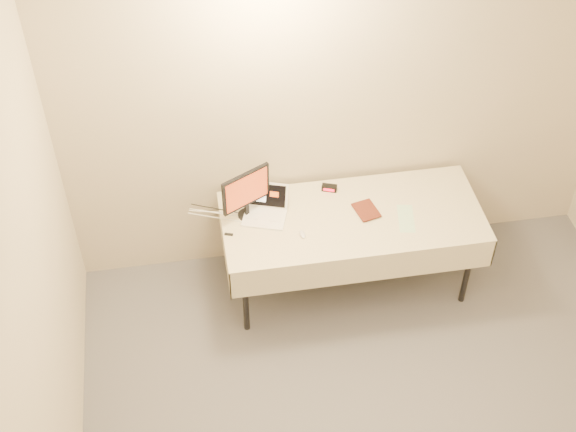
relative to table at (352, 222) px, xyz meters
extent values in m
cube|color=beige|center=(0.00, 0.45, 0.67)|extent=(4.00, 0.10, 2.70)
cylinder|color=black|center=(-0.82, -0.30, -0.33)|extent=(0.04, 0.04, 0.69)
cylinder|color=black|center=(0.82, -0.30, -0.33)|extent=(0.04, 0.04, 0.69)
cylinder|color=black|center=(-0.82, 0.29, -0.33)|extent=(0.04, 0.04, 0.69)
cylinder|color=black|center=(0.82, 0.29, -0.33)|extent=(0.04, 0.04, 0.69)
cube|color=gray|center=(0.00, 0.00, 0.03)|extent=(1.80, 0.75, 0.04)
cube|color=beige|center=(0.00, 0.00, 0.06)|extent=(1.86, 0.81, 0.01)
cube|color=beige|center=(0.00, -0.40, -0.07)|extent=(1.86, 0.01, 0.25)
cube|color=beige|center=(0.00, 0.40, -0.07)|extent=(1.86, 0.01, 0.25)
cube|color=beige|center=(-0.93, 0.00, -0.07)|extent=(0.01, 0.81, 0.25)
cube|color=beige|center=(0.93, 0.00, -0.07)|extent=(0.01, 0.81, 0.25)
cube|color=white|center=(-0.62, 0.07, 0.07)|extent=(0.35, 0.29, 0.02)
cube|color=white|center=(-0.58, 0.20, 0.17)|extent=(0.31, 0.17, 0.18)
cube|color=black|center=(-0.58, 0.20, 0.17)|extent=(0.27, 0.14, 0.16)
cylinder|color=black|center=(-0.74, 0.13, 0.07)|extent=(0.18, 0.18, 0.01)
cube|color=black|center=(-0.74, 0.13, 0.12)|extent=(0.03, 0.03, 0.10)
cube|color=black|center=(-0.74, 0.13, 0.31)|extent=(0.35, 0.20, 0.29)
cube|color=#C94217|center=(-0.74, 0.13, 0.31)|extent=(0.30, 0.16, 0.25)
imported|color=maroon|center=(0.03, 0.01, 0.16)|extent=(0.15, 0.05, 0.20)
cube|color=black|center=(-0.11, 0.29, 0.08)|extent=(0.12, 0.08, 0.05)
cube|color=#FF0C23|center=(-0.12, 0.27, 0.08)|extent=(0.07, 0.03, 0.02)
ellipsoid|color=silver|center=(-0.39, -0.13, 0.07)|extent=(0.05, 0.08, 0.02)
cube|color=#B0DEB2|center=(0.37, -0.09, 0.06)|extent=(0.16, 0.30, 0.00)
cube|color=black|center=(-0.89, -0.05, 0.07)|extent=(0.06, 0.04, 0.01)
camera|label=1|loc=(-1.12, -3.95, 4.02)|focal=50.00mm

